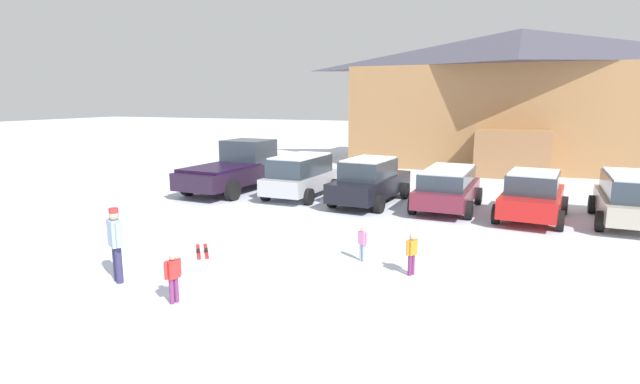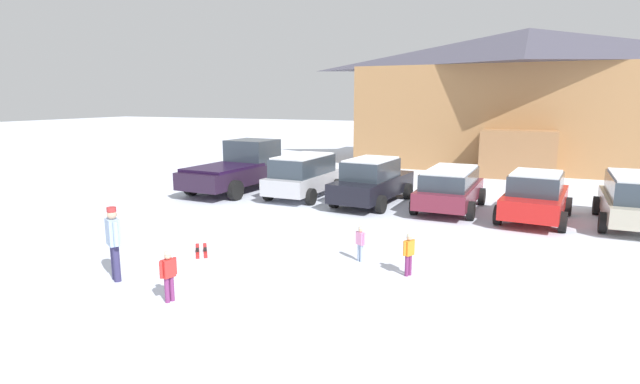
{
  "view_description": "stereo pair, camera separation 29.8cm",
  "coord_description": "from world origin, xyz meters",
  "px_view_note": "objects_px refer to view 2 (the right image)",
  "views": [
    {
      "loc": [
        4.46,
        -5.58,
        4.0
      ],
      "look_at": [
        -1.11,
        7.9,
        1.25
      ],
      "focal_mm": 28.0,
      "sensor_mm": 36.0,
      "label": 1
    },
    {
      "loc": [
        4.73,
        -5.46,
        4.0
      ],
      "look_at": [
        -1.11,
        7.9,
        1.25
      ],
      "focal_mm": 28.0,
      "sensor_mm": 36.0,
      "label": 2
    }
  ],
  "objects_px": {
    "parked_red_sedan": "(535,196)",
    "pair_of_skis": "(201,250)",
    "parked_maroon_van": "(450,187)",
    "skier_adult_in_blue_parka": "(114,239)",
    "parked_silver_wagon": "(304,175)",
    "skier_child_in_red_jacket": "(168,273)",
    "parked_beige_suv": "(635,199)",
    "pickup_truck": "(241,168)",
    "ski_lodge": "(524,98)",
    "skier_child_in_orange_jacket": "(409,252)",
    "skier_child_in_pink_snowsuit": "(360,242)",
    "parked_black_sedan": "(372,181)"
  },
  "relations": [
    {
      "from": "pickup_truck",
      "to": "pair_of_skis",
      "type": "relative_size",
      "value": 4.72
    },
    {
      "from": "parked_beige_suv",
      "to": "skier_child_in_orange_jacket",
      "type": "distance_m",
      "value": 9.07
    },
    {
      "from": "parked_silver_wagon",
      "to": "skier_child_in_red_jacket",
      "type": "xyz_separation_m",
      "value": [
        2.15,
        -10.72,
        -0.34
      ]
    },
    {
      "from": "skier_child_in_orange_jacket",
      "to": "pair_of_skis",
      "type": "distance_m",
      "value": 5.52
    },
    {
      "from": "skier_child_in_orange_jacket",
      "to": "skier_child_in_pink_snowsuit",
      "type": "xyz_separation_m",
      "value": [
        -1.33,
        0.51,
        -0.05
      ]
    },
    {
      "from": "parked_black_sedan",
      "to": "pickup_truck",
      "type": "xyz_separation_m",
      "value": [
        -6.18,
        0.49,
        0.12
      ]
    },
    {
      "from": "parked_red_sedan",
      "to": "pair_of_skis",
      "type": "relative_size",
      "value": 3.4
    },
    {
      "from": "ski_lodge",
      "to": "skier_adult_in_blue_parka",
      "type": "bearing_deg",
      "value": -107.26
    },
    {
      "from": "parked_maroon_van",
      "to": "parked_beige_suv",
      "type": "bearing_deg",
      "value": -1.16
    },
    {
      "from": "parked_black_sedan",
      "to": "parked_red_sedan",
      "type": "bearing_deg",
      "value": -4.11
    },
    {
      "from": "skier_child_in_orange_jacket",
      "to": "parked_beige_suv",
      "type": "bearing_deg",
      "value": 53.19
    },
    {
      "from": "skier_child_in_orange_jacket",
      "to": "skier_child_in_pink_snowsuit",
      "type": "relative_size",
      "value": 1.11
    },
    {
      "from": "ski_lodge",
      "to": "skier_child_in_orange_jacket",
      "type": "xyz_separation_m",
      "value": [
        -1.58,
        -21.13,
        -3.46
      ]
    },
    {
      "from": "parked_maroon_van",
      "to": "parked_beige_suv",
      "type": "height_order",
      "value": "parked_beige_suv"
    },
    {
      "from": "parked_maroon_van",
      "to": "pair_of_skis",
      "type": "bearing_deg",
      "value": -123.85
    },
    {
      "from": "parked_black_sedan",
      "to": "pair_of_skis",
      "type": "xyz_separation_m",
      "value": [
        -2.29,
        -7.64,
        -0.86
      ]
    },
    {
      "from": "parked_red_sedan",
      "to": "skier_child_in_pink_snowsuit",
      "type": "height_order",
      "value": "parked_red_sedan"
    },
    {
      "from": "pickup_truck",
      "to": "skier_child_in_pink_snowsuit",
      "type": "height_order",
      "value": "pickup_truck"
    },
    {
      "from": "skier_child_in_red_jacket",
      "to": "pair_of_skis",
      "type": "xyz_separation_m",
      "value": [
        -1.49,
        3.0,
        -0.57
      ]
    },
    {
      "from": "skier_child_in_pink_snowsuit",
      "to": "skier_child_in_orange_jacket",
      "type": "bearing_deg",
      "value": -20.98
    },
    {
      "from": "skier_adult_in_blue_parka",
      "to": "skier_child_in_orange_jacket",
      "type": "bearing_deg",
      "value": 26.21
    },
    {
      "from": "ski_lodge",
      "to": "skier_child_in_pink_snowsuit",
      "type": "bearing_deg",
      "value": -98.03
    },
    {
      "from": "parked_maroon_van",
      "to": "skier_adult_in_blue_parka",
      "type": "bearing_deg",
      "value": -118.59
    },
    {
      "from": "parked_red_sedan",
      "to": "pair_of_skis",
      "type": "bearing_deg",
      "value": -138.04
    },
    {
      "from": "ski_lodge",
      "to": "parked_red_sedan",
      "type": "bearing_deg",
      "value": -86.06
    },
    {
      "from": "parked_beige_suv",
      "to": "skier_adult_in_blue_parka",
      "type": "height_order",
      "value": "skier_adult_in_blue_parka"
    },
    {
      "from": "pickup_truck",
      "to": "pair_of_skis",
      "type": "height_order",
      "value": "pickup_truck"
    },
    {
      "from": "ski_lodge",
      "to": "pickup_truck",
      "type": "bearing_deg",
      "value": -129.33
    },
    {
      "from": "parked_red_sedan",
      "to": "pickup_truck",
      "type": "bearing_deg",
      "value": 175.7
    },
    {
      "from": "skier_child_in_orange_jacket",
      "to": "pair_of_skis",
      "type": "xyz_separation_m",
      "value": [
        -5.48,
        -0.37,
        -0.54
      ]
    },
    {
      "from": "parked_maroon_van",
      "to": "parked_red_sedan",
      "type": "relative_size",
      "value": 1.05
    },
    {
      "from": "parked_silver_wagon",
      "to": "parked_beige_suv",
      "type": "xyz_separation_m",
      "value": [
        11.58,
        -0.09,
        -0.04
      ]
    },
    {
      "from": "parked_maroon_van",
      "to": "skier_child_in_pink_snowsuit",
      "type": "distance_m",
      "value": 6.95
    },
    {
      "from": "parked_black_sedan",
      "to": "pickup_truck",
      "type": "height_order",
      "value": "pickup_truck"
    },
    {
      "from": "parked_black_sedan",
      "to": "parked_beige_suv",
      "type": "xyz_separation_m",
      "value": [
        8.63,
        -0.01,
        0.01
      ]
    },
    {
      "from": "parked_silver_wagon",
      "to": "pair_of_skis",
      "type": "bearing_deg",
      "value": -85.11
    },
    {
      "from": "skier_child_in_red_jacket",
      "to": "pair_of_skis",
      "type": "bearing_deg",
      "value": 116.34
    },
    {
      "from": "skier_adult_in_blue_parka",
      "to": "skier_child_in_pink_snowsuit",
      "type": "distance_m",
      "value": 5.71
    },
    {
      "from": "pickup_truck",
      "to": "pair_of_skis",
      "type": "xyz_separation_m",
      "value": [
        3.9,
        -8.13,
        -0.97
      ]
    },
    {
      "from": "parked_black_sedan",
      "to": "skier_child_in_pink_snowsuit",
      "type": "height_order",
      "value": "parked_black_sedan"
    },
    {
      "from": "parked_black_sedan",
      "to": "pickup_truck",
      "type": "relative_size",
      "value": 0.82
    },
    {
      "from": "parked_red_sedan",
      "to": "parked_silver_wagon",
      "type": "bearing_deg",
      "value": 176.8
    },
    {
      "from": "parked_maroon_van",
      "to": "pickup_truck",
      "type": "bearing_deg",
      "value": 177.59
    },
    {
      "from": "parked_beige_suv",
      "to": "skier_child_in_orange_jacket",
      "type": "relative_size",
      "value": 4.41
    },
    {
      "from": "ski_lodge",
      "to": "pair_of_skis",
      "type": "bearing_deg",
      "value": -108.18
    },
    {
      "from": "parked_red_sedan",
      "to": "skier_child_in_red_jacket",
      "type": "distance_m",
      "value": 12.15
    },
    {
      "from": "ski_lodge",
      "to": "pair_of_skis",
      "type": "height_order",
      "value": "ski_lodge"
    },
    {
      "from": "parked_red_sedan",
      "to": "pickup_truck",
      "type": "xyz_separation_m",
      "value": [
        -11.94,
        0.9,
        0.17
      ]
    },
    {
      "from": "pickup_truck",
      "to": "parked_beige_suv",
      "type": "bearing_deg",
      "value": -1.93
    },
    {
      "from": "skier_child_in_red_jacket",
      "to": "pair_of_skis",
      "type": "relative_size",
      "value": 0.85
    }
  ]
}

